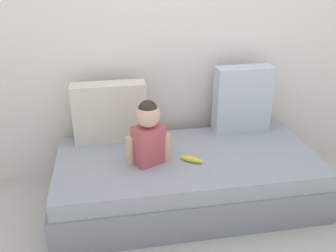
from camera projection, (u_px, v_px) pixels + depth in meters
ground_plane at (186, 199)px, 2.82m from camera, size 12.00×12.00×0.00m
back_wall at (173, 23)px, 2.83m from camera, size 5.14×0.10×2.48m
couch at (187, 178)px, 2.74m from camera, size 1.94×0.93×0.39m
throw_pillow_left at (110, 112)px, 2.80m from camera, size 0.56×0.16×0.46m
throw_pillow_right at (242, 99)px, 2.95m from camera, size 0.46×0.16×0.54m
toddler at (148, 132)px, 2.47m from camera, size 0.32×0.22×0.47m
banana at (191, 159)px, 2.57m from camera, size 0.16×0.13×0.04m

